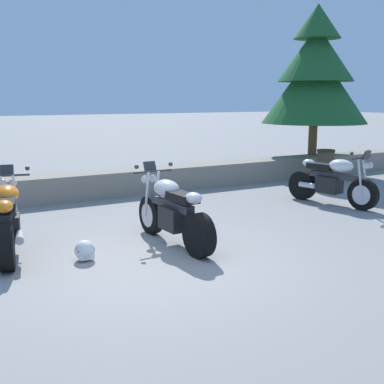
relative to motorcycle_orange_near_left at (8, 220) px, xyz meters
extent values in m
plane|color=gray|center=(1.50, -1.39, -0.49)|extent=(120.00, 120.00, 0.00)
cube|color=gray|center=(1.50, 3.41, -0.21)|extent=(36.00, 0.80, 0.55)
cylinder|color=black|center=(0.14, 0.68, -0.18)|extent=(0.26, 0.64, 0.62)
cylinder|color=black|center=(-0.15, -0.73, -0.18)|extent=(0.30, 0.64, 0.62)
cylinder|color=silver|center=(0.14, 0.68, -0.18)|extent=(0.23, 0.41, 0.38)
cube|color=black|center=(-0.02, -0.07, -0.08)|extent=(0.41, 0.53, 0.34)
cube|color=#2D2D30|center=(0.00, 0.02, 0.12)|extent=(0.36, 1.11, 0.12)
ellipsoid|color=orange|center=(0.03, 0.17, 0.34)|extent=(0.44, 0.58, 0.26)
cube|color=black|center=(-0.06, -0.30, 0.28)|extent=(0.37, 0.60, 0.12)
ellipsoid|color=orange|center=(-0.13, -0.59, 0.32)|extent=(0.27, 0.32, 0.16)
cylinder|color=#2D2D30|center=(0.12, 0.60, 0.54)|extent=(0.65, 0.17, 0.04)
sphere|color=silver|center=(0.08, 0.75, 0.40)|extent=(0.13, 0.13, 0.13)
sphere|color=silver|center=(0.22, 0.73, 0.40)|extent=(0.13, 0.13, 0.13)
cube|color=#26282D|center=(0.14, 0.70, 0.60)|extent=(0.22, 0.13, 0.18)
cylinder|color=silver|center=(0.05, -0.53, -0.13)|extent=(0.18, 0.39, 0.11)
cylinder|color=silver|center=(0.04, 0.66, 0.18)|extent=(0.08, 0.17, 0.73)
cylinder|color=silver|center=(0.22, 0.62, 0.18)|extent=(0.08, 0.17, 0.73)
sphere|color=#2D2D30|center=(0.41, 0.50, 0.64)|extent=(0.07, 0.07, 0.07)
cylinder|color=black|center=(2.20, -0.03, -0.18)|extent=(0.16, 0.62, 0.62)
cylinder|color=black|center=(2.25, -1.47, -0.18)|extent=(0.20, 0.63, 0.62)
cylinder|color=silver|center=(2.20, -0.03, -0.18)|extent=(0.17, 0.39, 0.38)
cube|color=black|center=(2.23, -0.80, -0.08)|extent=(0.34, 0.49, 0.34)
cube|color=#2D2D30|center=(2.22, -0.70, 0.12)|extent=(0.18, 1.10, 0.12)
ellipsoid|color=#BCBCC1|center=(2.22, -0.55, 0.34)|extent=(0.36, 0.53, 0.26)
cube|color=black|center=(2.24, -1.03, 0.28)|extent=(0.28, 0.57, 0.12)
ellipsoid|color=#BCBCC1|center=(2.25, -1.33, 0.32)|extent=(0.23, 0.29, 0.16)
cylinder|color=#2D2D30|center=(2.20, -0.11, 0.54)|extent=(0.66, 0.06, 0.04)
sphere|color=silver|center=(2.13, 0.03, 0.40)|extent=(0.13, 0.13, 0.13)
sphere|color=silver|center=(2.27, 0.04, 0.40)|extent=(0.13, 0.13, 0.13)
cube|color=#26282D|center=(2.20, -0.01, 0.60)|extent=(0.20, 0.10, 0.18)
cylinder|color=silver|center=(2.40, -1.22, -0.13)|extent=(0.12, 0.38, 0.11)
cylinder|color=silver|center=(2.11, -0.07, 0.18)|extent=(0.05, 0.16, 0.73)
cylinder|color=silver|center=(2.29, -0.06, 0.18)|extent=(0.05, 0.16, 0.73)
sphere|color=#2D2D30|center=(1.90, -0.16, 0.64)|extent=(0.07, 0.07, 0.07)
sphere|color=#2D2D30|center=(2.50, -0.14, 0.64)|extent=(0.07, 0.07, 0.07)
cylinder|color=black|center=(6.54, -0.53, -0.18)|extent=(0.26, 0.64, 0.62)
cylinder|color=black|center=(6.24, 0.88, -0.18)|extent=(0.30, 0.64, 0.62)
cylinder|color=silver|center=(6.54, -0.53, -0.18)|extent=(0.23, 0.41, 0.38)
cube|color=black|center=(6.38, 0.22, -0.08)|extent=(0.41, 0.53, 0.34)
cube|color=#2D2D30|center=(6.40, 0.12, 0.12)|extent=(0.36, 1.11, 0.12)
ellipsoid|color=white|center=(6.43, -0.02, 0.34)|extent=(0.44, 0.58, 0.26)
cube|color=black|center=(6.33, 0.45, 0.28)|extent=(0.37, 0.60, 0.12)
ellipsoid|color=white|center=(6.27, 0.74, 0.32)|extent=(0.27, 0.32, 0.16)
cylinder|color=#2D2D30|center=(6.52, -0.45, 0.54)|extent=(0.65, 0.17, 0.04)
sphere|color=silver|center=(6.62, -0.58, 0.40)|extent=(0.13, 0.13, 0.13)
sphere|color=silver|center=(6.48, -0.61, 0.40)|extent=(0.13, 0.13, 0.13)
cube|color=#26282D|center=(6.54, -0.55, 0.60)|extent=(0.22, 0.13, 0.18)
cylinder|color=silver|center=(6.14, 0.61, -0.13)|extent=(0.18, 0.39, 0.11)
cylinder|color=silver|center=(6.62, -0.47, 0.18)|extent=(0.08, 0.17, 0.73)
cylinder|color=silver|center=(6.44, -0.51, 0.18)|extent=(0.08, 0.17, 0.73)
sphere|color=#2D2D30|center=(6.81, -0.35, 0.64)|extent=(0.07, 0.07, 0.07)
sphere|color=#2D2D30|center=(6.22, -0.48, 0.64)|extent=(0.07, 0.07, 0.07)
sphere|color=silver|center=(0.83, -0.82, -0.35)|extent=(0.28, 0.28, 0.28)
ellipsoid|color=black|center=(0.83, -0.90, -0.34)|extent=(0.23, 0.06, 0.12)
cube|color=silver|center=(0.83, -0.90, -0.42)|extent=(0.20, 0.08, 0.08)
cylinder|color=brown|center=(9.02, 3.57, 0.67)|extent=(0.25, 0.25, 1.22)
cone|color=#1E5628|center=(9.02, 3.57, 2.04)|extent=(2.97, 2.97, 2.12)
cone|color=#1E5628|center=(9.02, 3.57, 2.91)|extent=(2.14, 2.14, 1.53)
cone|color=#1E5628|center=(9.02, 3.57, 3.78)|extent=(1.31, 1.31, 0.93)
cylinder|color=brown|center=(8.27, 2.26, -0.09)|extent=(0.44, 0.44, 0.80)
cylinder|color=#30271B|center=(8.27, 2.26, 0.34)|extent=(0.46, 0.46, 0.06)
camera|label=1|loc=(-1.12, -7.18, 1.68)|focal=46.61mm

